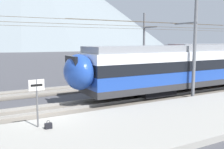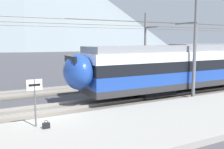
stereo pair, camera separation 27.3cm
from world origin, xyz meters
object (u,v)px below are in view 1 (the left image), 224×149
object	(u,v)px
platform_sign	(37,92)
handbag_near_sign	(48,126)
train_near_platform	(223,63)
catenary_mast_mid	(193,42)
catenary_mast_far_side	(145,45)

from	to	relation	value
platform_sign	handbag_near_sign	xyz separation A→B (m)	(0.36, -0.46, -1.49)
train_near_platform	catenary_mast_mid	size ratio (longest dim) A/B	0.65
catenary_mast_far_side	platform_sign	distance (m)	17.98
catenary_mast_far_side	handbag_near_sign	world-z (taller)	catenary_mast_far_side
catenary_mast_far_side	catenary_mast_mid	bearing A→B (deg)	-106.06
catenary_mast_far_side	handbag_near_sign	size ratio (longest dim) A/B	115.86
platform_sign	catenary_mast_mid	bearing A→B (deg)	7.93
catenary_mast_mid	handbag_near_sign	size ratio (longest dim) A/B	115.86
train_near_platform	handbag_near_sign	distance (m)	17.28
handbag_near_sign	catenary_mast_far_side	bearing A→B (deg)	39.61
catenary_mast_far_side	train_near_platform	bearing A→B (deg)	-68.60
catenary_mast_far_side	handbag_near_sign	bearing A→B (deg)	-140.39
catenary_mast_far_side	platform_sign	size ratio (longest dim) A/B	20.19
catenary_mast_mid	platform_sign	bearing A→B (deg)	-172.07
platform_sign	handbag_near_sign	distance (m)	1.59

